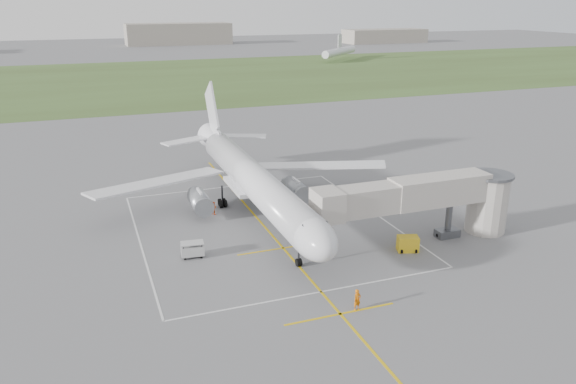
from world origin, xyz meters
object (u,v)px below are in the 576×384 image
object	(u,v)px
ramp_worker_wing	(214,208)
gpu_unit	(408,244)
ramp_worker_nose	(357,300)
jet_bridge	(433,199)
baggage_cart	(192,250)
airliner	(253,179)

from	to	relation	value
ramp_worker_wing	gpu_unit	bearing A→B (deg)	-172.29
gpu_unit	ramp_worker_nose	bearing A→B (deg)	-121.01
jet_bridge	ramp_worker_wing	distance (m)	26.00
baggage_cart	ramp_worker_wing	xyz separation A→B (m)	(4.80, 11.10, -0.02)
ramp_worker_nose	baggage_cart	bearing A→B (deg)	114.41
baggage_cart	ramp_worker_nose	xyz separation A→B (m)	(10.98, -15.03, 0.12)
gpu_unit	baggage_cart	bearing A→B (deg)	-177.71
gpu_unit	airliner	bearing A→B (deg)	145.74
ramp_worker_nose	ramp_worker_wing	xyz separation A→B (m)	(-6.18, 26.14, -0.14)
jet_bridge	baggage_cart	distance (m)	25.81
airliner	baggage_cart	size ratio (longest dim) A/B	19.17
gpu_unit	ramp_worker_nose	world-z (taller)	ramp_worker_nose
airliner	ramp_worker_nose	bearing A→B (deg)	-86.23
airliner	gpu_unit	distance (m)	20.20
jet_bridge	ramp_worker_nose	distance (m)	17.90
airliner	gpu_unit	xyz separation A→B (m)	(11.94, -15.89, -3.60)
baggage_cart	ramp_worker_nose	world-z (taller)	ramp_worker_nose
gpu_unit	ramp_worker_wing	bearing A→B (deg)	152.25
baggage_cart	ramp_worker_wing	world-z (taller)	baggage_cart
jet_bridge	baggage_cart	size ratio (longest dim) A/B	9.59
baggage_cart	jet_bridge	bearing A→B (deg)	-3.88
gpu_unit	ramp_worker_wing	distance (m)	24.00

